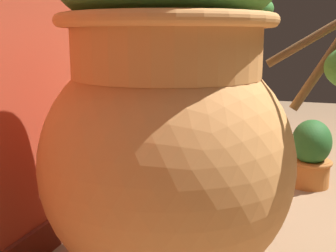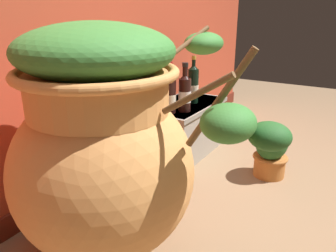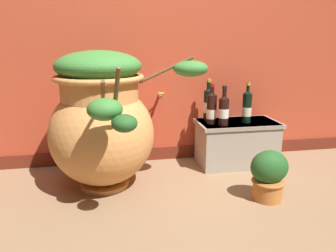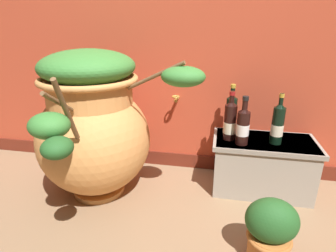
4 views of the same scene
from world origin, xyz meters
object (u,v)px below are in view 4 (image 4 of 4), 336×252
Objects in this scene: terracotta_urn at (94,125)px; wine_bottle_right at (231,113)px; wine_bottle_back at (243,125)px; wine_bottle_middle at (230,120)px; potted_shrub at (270,230)px; wine_bottle_left at (278,123)px.

terracotta_urn reaches higher than wine_bottle_right.
wine_bottle_middle is at bearing 140.07° from wine_bottle_back.
potted_shrub is (1.04, -0.38, -0.31)m from terracotta_urn.
terracotta_urn is at bearing -170.29° from wine_bottle_back.
wine_bottle_middle is 0.72m from potted_shrub.
terracotta_urn reaches higher than wine_bottle_back.
terracotta_urn is 3.09× the size of wine_bottle_right.
wine_bottle_middle is at bearing 177.38° from wine_bottle_left.
wine_bottle_right is at bearing 155.30° from wine_bottle_left.
wine_bottle_right is 0.82m from potted_shrub.
terracotta_urn reaches higher than potted_shrub.
wine_bottle_back is at bearing -68.73° from wine_bottle_right.
wine_bottle_back is 0.64m from potted_shrub.
wine_bottle_right is at bearing 21.79° from terracotta_urn.
potted_shrub is (0.20, -0.61, -0.33)m from wine_bottle_middle.
wine_bottle_left is 1.05× the size of wine_bottle_back.
wine_bottle_middle is at bearing 14.78° from terracotta_urn.
terracotta_urn is 3.30× the size of wine_bottle_middle.
wine_bottle_left is 0.22m from wine_bottle_back.
wine_bottle_left is (1.13, 0.21, 0.02)m from terracotta_urn.
potted_shrub is at bearing -71.62° from wine_bottle_middle.
wine_bottle_right is at bearing 86.75° from wine_bottle_middle.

